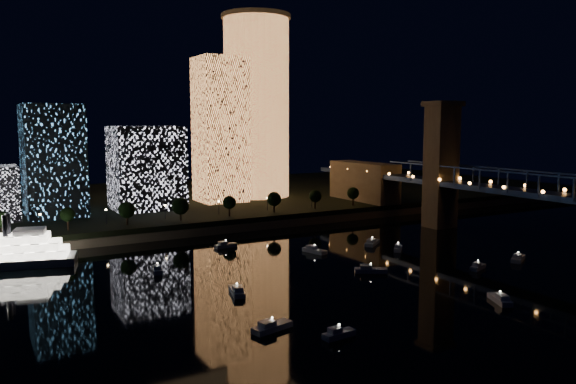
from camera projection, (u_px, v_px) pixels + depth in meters
name	position (u px, v px, depth m)	size (l,w,h in m)	color
ground	(396.00, 278.00, 150.71)	(520.00, 520.00, 0.00)	black
far_bank	(191.00, 200.00, 288.48)	(420.00, 160.00, 5.00)	black
seawall	(259.00, 225.00, 221.29)	(420.00, 6.00, 3.00)	#6B5E4C
tower_cylindrical	(257.00, 107.00, 278.36)	(34.00, 34.00, 89.09)	#EC914B
tower_rectangular	(220.00, 130.00, 261.15)	(20.96, 20.96, 66.69)	#EC914B
midrise_blocks	(63.00, 170.00, 222.54)	(110.28, 34.05, 43.81)	white
truss_bridge	(543.00, 200.00, 183.88)	(13.00, 266.00, 50.00)	#162448
motorboats	(351.00, 269.00, 156.43)	(105.62, 91.18, 2.78)	silver
esplanade_trees	(167.00, 207.00, 208.14)	(166.01, 6.64, 8.82)	black
street_lamps	(165.00, 209.00, 214.06)	(132.70, 0.70, 5.65)	black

